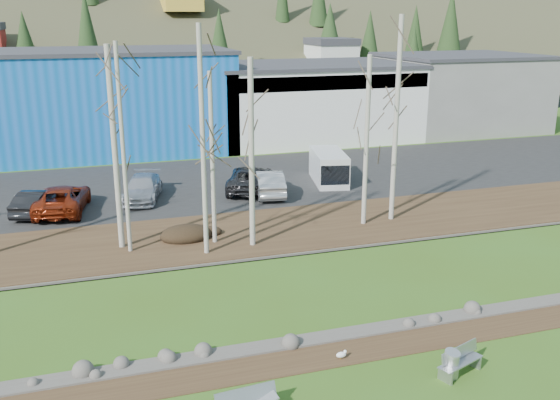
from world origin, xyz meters
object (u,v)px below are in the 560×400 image
object	(u,v)px
bench_intact	(460,361)
car_1	(36,202)
car_0	(29,200)
car_2	(62,199)
car_4	(269,183)
litter_bin	(452,365)
van_white	(329,168)
car_5	(250,178)
seagull	(342,355)
car_3	(142,188)

from	to	relation	value
bench_intact	car_1	distance (m)	25.38
car_0	car_2	size ratio (longest dim) A/B	0.71
car_4	car_2	bearing A→B (deg)	8.91
litter_bin	car_1	size ratio (longest dim) A/B	0.19
litter_bin	car_2	xyz separation A→B (m)	(-11.84, 21.45, 0.50)
van_white	bench_intact	bearing A→B (deg)	-90.00
bench_intact	car_5	world-z (taller)	car_5
litter_bin	car_0	distance (m)	25.96
van_white	car_1	bearing A→B (deg)	-164.03
bench_intact	car_4	xyz separation A→B (m)	(0.03, 21.11, 0.48)
seagull	van_white	distance (m)	22.34
car_1	car_4	size ratio (longest dim) A/B	0.90
bench_intact	van_white	distance (m)	23.26
car_0	car_4	world-z (taller)	car_4
seagull	car_0	distance (m)	22.78
car_0	car_3	xyz separation A→B (m)	(6.45, 0.53, 0.05)
car_4	car_1	bearing A→B (deg)	8.75
seagull	car_0	world-z (taller)	car_0
car_5	car_0	bearing A→B (deg)	23.37
car_0	van_white	bearing A→B (deg)	-177.43
car_1	car_5	bearing A→B (deg)	-155.63
bench_intact	car_2	size ratio (longest dim) A/B	0.32
bench_intact	car_2	distance (m)	24.60
car_5	car_3	bearing A→B (deg)	21.29
car_3	car_4	size ratio (longest dim) A/B	1.04
car_5	van_white	bearing A→B (deg)	-157.02
car_0	van_white	world-z (taller)	van_white
car_2	car_5	distance (m)	11.47
car_3	car_2	bearing A→B (deg)	-151.90
bench_intact	car_1	world-z (taller)	car_1
van_white	car_5	bearing A→B (deg)	-166.04
car_1	car_3	distance (m)	6.10
litter_bin	van_white	size ratio (longest dim) A/B	0.16
car_1	bench_intact	bearing A→B (deg)	141.75
car_1	car_4	distance (m)	13.64
bench_intact	car_4	distance (m)	21.12
litter_bin	car_0	size ratio (longest dim) A/B	0.21
seagull	car_2	xyz separation A→B (m)	(-8.97, 19.43, 0.74)
seagull	car_2	size ratio (longest dim) A/B	0.08
car_5	bench_intact	bearing A→B (deg)	112.85
bench_intact	van_white	xyz separation A→B (m)	(4.75, 22.76, 0.74)
bench_intact	car_1	bearing A→B (deg)	102.45
seagull	car_4	xyz separation A→B (m)	(3.27, 19.19, 0.75)
car_2	car_0	bearing A→B (deg)	-8.77
van_white	car_3	bearing A→B (deg)	-166.97
car_0	seagull	bearing A→B (deg)	118.49
car_4	van_white	xyz separation A→B (m)	(4.72, 1.64, 0.25)
car_2	van_white	distance (m)	17.02
car_1	car_5	xyz separation A→B (m)	(12.81, 1.13, 0.08)
bench_intact	van_white	size ratio (longest dim) A/B	0.36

